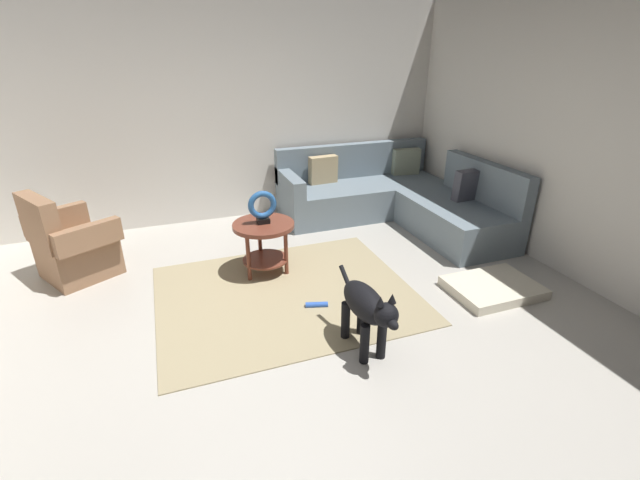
# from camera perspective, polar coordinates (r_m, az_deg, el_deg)

# --- Properties ---
(ground_plane) EXTENTS (6.00, 6.00, 0.10)m
(ground_plane) POSITION_cam_1_polar(r_m,az_deg,el_deg) (3.55, -3.59, -13.71)
(ground_plane) COLOR #B7B2A8
(wall_back) EXTENTS (6.00, 0.12, 2.70)m
(wall_back) POSITION_cam_1_polar(r_m,az_deg,el_deg) (5.74, -12.83, 15.84)
(wall_back) COLOR silver
(wall_back) RESTS_ON ground_plane
(wall_right) EXTENTS (0.12, 6.00, 2.70)m
(wall_right) POSITION_cam_1_polar(r_m,az_deg,el_deg) (4.65, 33.85, 10.54)
(wall_right) COLOR silver
(wall_right) RESTS_ON ground_plane
(area_rug) EXTENTS (2.30, 1.90, 0.01)m
(area_rug) POSITION_cam_1_polar(r_m,az_deg,el_deg) (4.11, -4.44, -7.00)
(area_rug) COLOR tan
(area_rug) RESTS_ON ground_plane
(sectional_couch) EXTENTS (2.20, 2.25, 0.88)m
(sectional_couch) POSITION_cam_1_polar(r_m,az_deg,el_deg) (5.76, 9.65, 5.26)
(sectional_couch) COLOR slate
(sectional_couch) RESTS_ON ground_plane
(armchair) EXTENTS (0.92, 0.99, 0.88)m
(armchair) POSITION_cam_1_polar(r_m,az_deg,el_deg) (4.90, -29.60, -0.75)
(armchair) COLOR #936B4C
(armchair) RESTS_ON ground_plane
(side_table) EXTENTS (0.60, 0.60, 0.54)m
(side_table) POSITION_cam_1_polar(r_m,az_deg,el_deg) (4.32, -7.28, 0.66)
(side_table) COLOR brown
(side_table) RESTS_ON ground_plane
(torus_sculpture) EXTENTS (0.28, 0.08, 0.33)m
(torus_sculpture) POSITION_cam_1_polar(r_m,az_deg,el_deg) (4.22, -7.49, 4.33)
(torus_sculpture) COLOR black
(torus_sculpture) RESTS_ON side_table
(dog_bed_mat) EXTENTS (0.80, 0.60, 0.09)m
(dog_bed_mat) POSITION_cam_1_polar(r_m,az_deg,el_deg) (4.43, 21.52, -5.77)
(dog_bed_mat) COLOR beige
(dog_bed_mat) RESTS_ON ground_plane
(dog) EXTENTS (0.25, 0.85, 0.63)m
(dog) POSITION_cam_1_polar(r_m,az_deg,el_deg) (3.23, 6.12, -8.76)
(dog) COLOR black
(dog) RESTS_ON ground_plane
(dog_toy_rope) EXTENTS (0.20, 0.10, 0.05)m
(dog_toy_rope) POSITION_cam_1_polar(r_m,az_deg,el_deg) (3.91, -0.43, -8.40)
(dog_toy_rope) COLOR blue
(dog_toy_rope) RESTS_ON ground_plane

